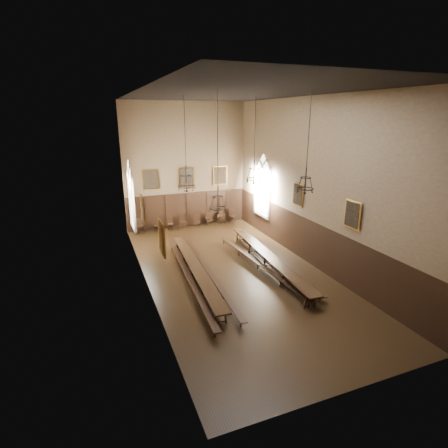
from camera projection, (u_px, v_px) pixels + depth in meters
floor at (234, 273)px, 18.60m from camera, size 9.00×18.00×0.02m
ceiling at (235, 93)px, 15.91m from camera, size 9.00×18.00×0.02m
wall_back at (186, 166)px, 25.27m from camera, size 9.00×0.02×9.00m
wall_front at (367, 254)px, 9.24m from camera, size 9.00×0.02×9.00m
wall_left at (142, 197)px, 15.69m from camera, size 0.02×18.00×9.00m
wall_right at (311, 184)px, 18.82m from camera, size 0.02×18.00×9.00m
wainscot_panelling at (234, 251)px, 18.22m from camera, size 9.00×18.00×2.50m
table_left at (196, 273)px, 17.70m from camera, size 1.23×9.30×0.72m
table_right at (268, 261)px, 19.11m from camera, size 1.33×9.81×0.76m
bench_left_outer at (188, 277)px, 17.43m from camera, size 0.94×10.32×0.46m
bench_left_inner at (209, 273)px, 17.88m from camera, size 0.78×9.94×0.45m
bench_right_inner at (258, 265)px, 18.92m from camera, size 0.92×9.49×0.43m
bench_right_outer at (276, 261)px, 19.48m from camera, size 0.64×9.33×0.42m
chair_0 at (141, 229)px, 24.89m from camera, size 0.52×0.52×0.98m
chair_1 at (157, 228)px, 25.22m from camera, size 0.43×0.43×0.86m
chair_2 at (171, 226)px, 25.59m from camera, size 0.46×0.46×0.88m
chair_3 at (183, 224)px, 25.95m from camera, size 0.58×0.58×1.04m
chair_4 at (197, 223)px, 26.25m from camera, size 0.54×0.54×0.95m
chair_5 at (209, 221)px, 26.66m from camera, size 0.42×0.42×0.94m
chair_6 at (221, 220)px, 26.97m from camera, size 0.48×0.48×1.01m
chair_7 at (232, 218)px, 27.31m from camera, size 0.53×0.53×1.02m
chandelier_back_left at (187, 181)px, 18.69m from camera, size 0.92×0.92×4.81m
chandelier_back_right at (254, 174)px, 20.03m from camera, size 0.91×0.91×4.65m
chandelier_front_left at (218, 200)px, 14.63m from camera, size 0.76×0.76×4.87m
chandelier_front_right at (305, 182)px, 15.56m from camera, size 0.77×0.77×4.26m
portrait_back_0 at (151, 180)px, 24.49m from camera, size 1.10×0.12×1.40m
portrait_back_1 at (187, 177)px, 25.39m from camera, size 1.10×0.12×1.40m
portrait_back_2 at (220, 175)px, 26.29m from camera, size 1.10×0.12×1.40m
portrait_left_0 at (143, 209)px, 16.87m from camera, size 0.12×1.00×1.30m
portrait_left_1 at (162, 238)px, 12.86m from camera, size 0.12×1.00×1.30m
portrait_right_0 at (298, 195)px, 19.90m from camera, size 0.12×1.00×1.30m
portrait_right_1 at (353, 215)px, 15.89m from camera, size 0.12×1.00×1.30m
window_right at (262, 186)px, 24.01m from camera, size 0.20×2.20×4.60m
window_left at (131, 196)px, 20.94m from camera, size 0.20×2.20×4.60m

